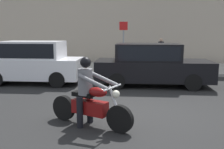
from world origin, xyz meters
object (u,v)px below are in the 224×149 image
Objects in this scene: parked_sedan_black at (151,64)px; pedestrian_bystander at (161,50)px; motorcycle_with_rider_gray at (89,99)px; street_sign_post at (123,41)px; parked_hatchback_white at (33,62)px.

parked_sedan_black is 5.46m from pedestrian_bystander.
motorcycle_with_rider_gray is at bearing -105.14° from pedestrian_bystander.
street_sign_post is (-1.26, 3.32, 0.83)m from parked_sedan_black.
street_sign_post reaches higher than pedestrian_bystander.
street_sign_post reaches higher than parked_hatchback_white.
street_sign_post is (3.71, 3.27, 0.78)m from parked_hatchback_white.
street_sign_post is (0.46, 7.93, 1.06)m from motorcycle_with_rider_gray.
pedestrian_bystander is at bearing 42.50° from street_sign_post.
street_sign_post reaches higher than parked_sedan_black.
parked_sedan_black is (1.73, 4.61, 0.23)m from motorcycle_with_rider_gray.
parked_sedan_black is at bearing -0.55° from parked_hatchback_white.
pedestrian_bystander reaches higher than motorcycle_with_rider_gray.
street_sign_post is 1.57× the size of pedestrian_bystander.
parked_hatchback_white is at bearing 179.45° from parked_sedan_black.
parked_hatchback_white is at bearing 124.89° from motorcycle_with_rider_gray.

